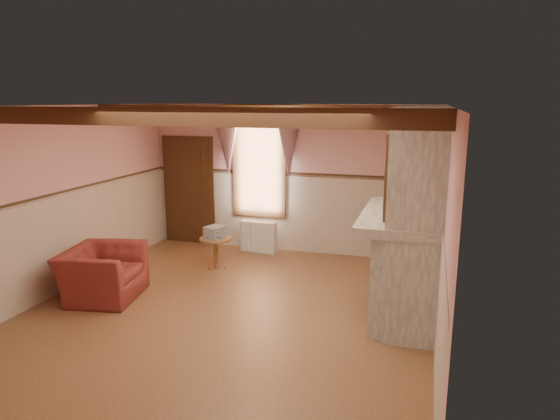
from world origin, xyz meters
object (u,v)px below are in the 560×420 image
(armchair, at_px, (103,273))
(oil_lamp, at_px, (406,195))
(side_table, at_px, (216,253))
(bowl, at_px, (403,211))
(mantel_clock, at_px, (406,197))
(radiator, at_px, (259,237))

(armchair, xyz_separation_m, oil_lamp, (4.23, 1.23, 1.19))
(armchair, xyz_separation_m, side_table, (1.06, 1.69, -0.10))
(bowl, distance_m, mantel_clock, 0.65)
(mantel_clock, bearing_deg, oil_lamp, -90.00)
(armchair, distance_m, oil_lamp, 4.56)
(mantel_clock, height_order, oil_lamp, oil_lamp)
(mantel_clock, bearing_deg, side_table, 171.95)
(side_table, height_order, mantel_clock, mantel_clock)
(radiator, bearing_deg, mantel_clock, -25.06)
(oil_lamp, bearing_deg, armchair, -163.77)
(armchair, relative_size, radiator, 1.64)
(bowl, distance_m, oil_lamp, 0.64)
(radiator, relative_size, oil_lamp, 2.50)
(mantel_clock, relative_size, oil_lamp, 0.86)
(oil_lamp, bearing_deg, bowl, -90.00)
(mantel_clock, distance_m, oil_lamp, 0.04)
(side_table, relative_size, mantel_clock, 2.30)
(side_table, distance_m, oil_lamp, 3.45)
(oil_lamp, bearing_deg, radiator, 150.25)
(armchair, xyz_separation_m, mantel_clock, (4.23, 1.25, 1.15))
(armchair, bearing_deg, mantel_clock, -83.75)
(bowl, bearing_deg, side_table, 160.87)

